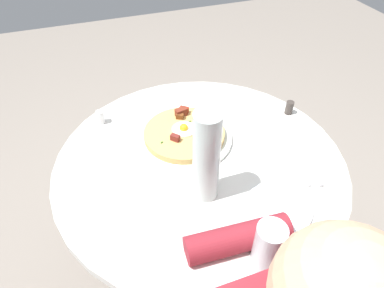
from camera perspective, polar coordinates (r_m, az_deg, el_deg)
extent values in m
plane|color=gray|center=(1.64, 0.95, -20.43)|extent=(6.00, 6.00, 0.00)
cylinder|color=silver|center=(1.07, 1.37, -3.09)|extent=(0.90, 0.90, 0.03)
cylinder|color=#333338|center=(1.35, 1.12, -13.78)|extent=(0.11, 0.11, 0.68)
cylinder|color=#333338|center=(1.63, 0.96, -20.23)|extent=(0.41, 0.41, 0.02)
cylinder|color=maroon|center=(0.85, 7.77, -15.52)|extent=(0.26, 0.09, 0.07)
cylinder|color=silver|center=(1.12, -1.30, 1.09)|extent=(0.32, 0.32, 0.01)
cylinder|color=tan|center=(1.11, -1.31, 1.75)|extent=(0.27, 0.27, 0.02)
cylinder|color=white|center=(1.11, -1.38, 2.50)|extent=(0.08, 0.08, 0.01)
sphere|color=yellow|center=(1.10, -1.39, 2.73)|extent=(0.03, 0.03, 0.03)
cube|color=maroon|center=(1.07, -2.86, 1.07)|extent=(0.03, 0.03, 0.02)
cube|color=maroon|center=(1.16, -1.89, 5.37)|extent=(0.04, 0.03, 0.03)
cube|color=maroon|center=(1.18, -1.37, 5.75)|extent=(0.04, 0.03, 0.02)
cube|color=brown|center=(1.15, -2.07, 4.70)|extent=(0.03, 0.03, 0.02)
cube|color=#387F2D|center=(1.08, -0.94, 1.37)|extent=(0.01, 0.01, 0.00)
cube|color=#387F2D|center=(1.14, -0.40, 3.88)|extent=(0.01, 0.00, 0.00)
cube|color=#387F2D|center=(1.06, -5.14, 0.30)|extent=(0.01, 0.01, 0.00)
cube|color=#387F2D|center=(1.14, 2.57, 3.72)|extent=(0.00, 0.01, 0.00)
cube|color=#387F2D|center=(1.09, -2.04, 1.52)|extent=(0.01, 0.01, 0.00)
cylinder|color=white|center=(0.96, 14.46, -10.25)|extent=(0.18, 0.18, 0.01)
cube|color=white|center=(1.10, 18.79, -3.24)|extent=(0.19, 0.21, 0.00)
cube|color=silver|center=(1.10, 19.72, -3.05)|extent=(0.07, 0.17, 0.00)
cube|color=silver|center=(1.09, 17.94, -3.10)|extent=(0.07, 0.17, 0.00)
cylinder|color=silver|center=(0.81, 12.72, -16.60)|extent=(0.07, 0.07, 0.14)
cylinder|color=silver|center=(0.86, 2.44, -2.36)|extent=(0.07, 0.07, 0.28)
cylinder|color=white|center=(1.22, -15.21, 4.39)|extent=(0.03, 0.03, 0.05)
cylinder|color=#3F3833|center=(1.27, 16.10, 5.92)|extent=(0.03, 0.03, 0.05)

